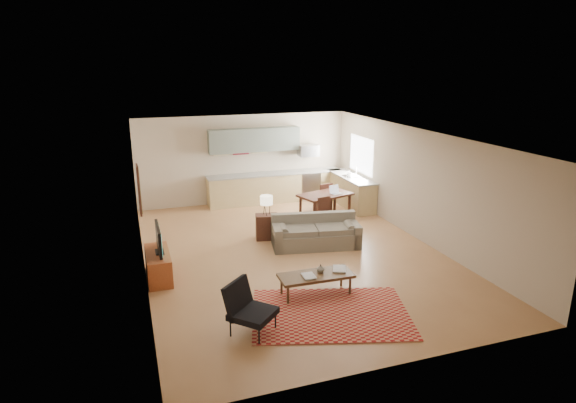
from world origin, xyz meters
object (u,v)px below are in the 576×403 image
object	(u,v)px
sofa	(316,231)
dining_table	(325,206)
armchair	(253,309)
console_table	(267,227)
coffee_table	(316,284)
tv_credenza	(158,265)

from	to	relation	value
sofa	dining_table	world-z (taller)	sofa
armchair	console_table	size ratio (longest dim) A/B	1.36
coffee_table	armchair	bearing A→B (deg)	-147.27
sofa	console_table	distance (m)	1.29
sofa	coffee_table	distance (m)	2.48
tv_credenza	console_table	xyz separation A→B (m)	(2.71, 1.45, 0.03)
dining_table	armchair	bearing A→B (deg)	-140.89
sofa	tv_credenza	xyz separation A→B (m)	(-3.67, -0.60, -0.09)
armchair	dining_table	size ratio (longest dim) A/B	0.59
coffee_table	tv_credenza	xyz separation A→B (m)	(-2.74, 1.70, 0.07)
tv_credenza	coffee_table	bearing A→B (deg)	-31.85
sofa	dining_table	size ratio (longest dim) A/B	1.48
tv_credenza	console_table	distance (m)	3.07
dining_table	tv_credenza	bearing A→B (deg)	-169.49
coffee_table	console_table	xyz separation A→B (m)	(-0.03, 3.16, 0.10)
sofa	console_table	bearing A→B (deg)	148.89
armchair	console_table	world-z (taller)	armchair
sofa	dining_table	bearing A→B (deg)	71.67
sofa	armchair	distance (m)	3.98
coffee_table	console_table	distance (m)	3.16
dining_table	sofa	bearing A→B (deg)	-135.94
sofa	coffee_table	xyz separation A→B (m)	(-0.92, -2.30, -0.16)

